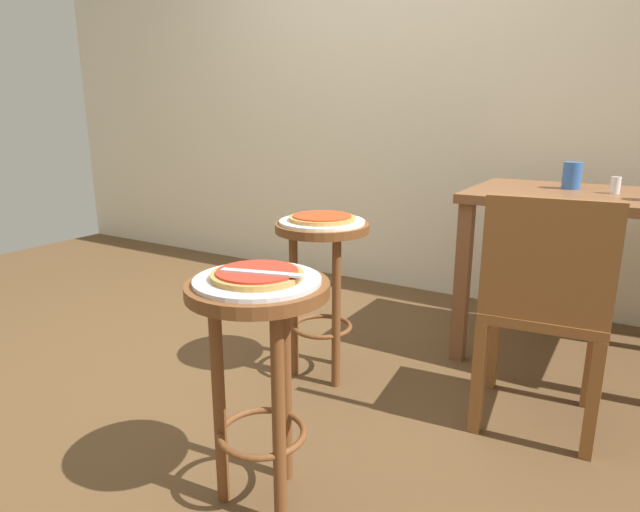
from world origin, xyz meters
TOP-DOWN VIEW (x-y plane):
  - ground_plane at (0.00, 0.00)m, footprint 6.00×6.00m
  - back_wall at (0.00, 1.65)m, footprint 6.00×0.10m
  - stool_foreground at (0.54, -0.50)m, footprint 0.38×0.38m
  - serving_plate_foreground at (0.54, -0.50)m, footprint 0.34×0.34m
  - pizza_foreground at (0.54, -0.50)m, footprint 0.25×0.25m
  - stool_middle at (0.27, 0.27)m, footprint 0.38×0.38m
  - serving_plate_middle at (0.27, 0.27)m, footprint 0.35×0.35m
  - pizza_middle at (0.27, 0.27)m, footprint 0.27×0.27m
  - dining_table at (1.19, 1.02)m, footprint 1.02×0.69m
  - cup_far_edge at (1.08, 1.11)m, footprint 0.08×0.08m
  - condiment_shaker at (1.26, 1.04)m, footprint 0.04×0.04m
  - wooden_chair at (1.13, 0.31)m, footprint 0.44×0.44m
  - pizza_server_knife at (0.57, -0.52)m, footprint 0.22×0.08m

SIDE VIEW (x-z plane):
  - ground_plane at x=0.00m, z-range 0.00..0.00m
  - wooden_chair at x=1.13m, z-range 0.04..0.89m
  - stool_foreground at x=0.54m, z-range 0.16..0.83m
  - stool_middle at x=0.27m, z-range 0.16..0.83m
  - dining_table at x=1.19m, z-range 0.26..1.03m
  - serving_plate_foreground at x=0.54m, z-range 0.67..0.68m
  - serving_plate_middle at x=0.27m, z-range 0.67..0.68m
  - pizza_foreground at x=0.54m, z-range 0.68..0.70m
  - pizza_middle at x=0.27m, z-range 0.68..0.70m
  - pizza_server_knife at x=0.57m, z-range 0.70..0.71m
  - condiment_shaker at x=1.26m, z-range 0.77..0.84m
  - cup_far_edge at x=1.08m, z-range 0.77..0.89m
  - back_wall at x=0.00m, z-range 0.00..3.00m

